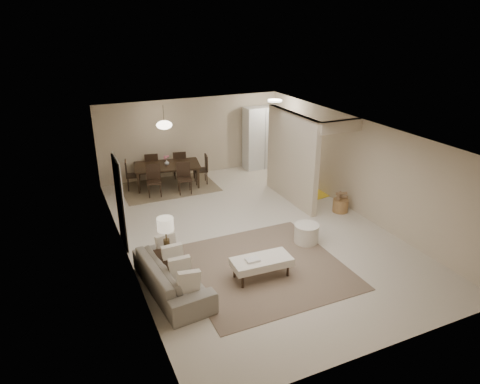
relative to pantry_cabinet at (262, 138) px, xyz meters
name	(u,v)px	position (x,y,z in m)	size (l,w,h in m)	color
floor	(252,230)	(-2.35, -4.15, -1.05)	(9.00, 9.00, 0.00)	beige
ceiling	(253,130)	(-2.35, -4.15, 1.45)	(9.00, 9.00, 0.00)	white
back_wall	(192,137)	(-2.35, 0.35, 0.20)	(6.00, 6.00, 0.00)	#C4B194
left_wall	(122,204)	(-5.35, -4.15, 0.20)	(9.00, 9.00, 0.00)	#C4B194
right_wall	(356,166)	(0.65, -4.15, 0.20)	(9.00, 9.00, 0.00)	#C4B194
partition	(291,158)	(-0.55, -2.90, 0.20)	(0.15, 2.50, 2.50)	#C4B194
doorway	(120,203)	(-5.32, -3.55, -0.03)	(0.04, 0.90, 2.04)	black
pantry_cabinet	(262,138)	(0.00, 0.00, 0.00)	(1.20, 0.55, 2.10)	silver
flush_light	(275,101)	(-0.05, -0.95, 1.41)	(0.44, 0.44, 0.05)	white
living_rug	(263,267)	(-2.86, -5.77, -1.04)	(3.20, 3.20, 0.01)	brown
sofa	(172,276)	(-4.80, -5.77, -0.73)	(0.86, 2.19, 0.64)	gray
ottoman_bench	(261,262)	(-3.06, -6.07, -0.71)	(1.22, 0.60, 0.43)	beige
side_table	(168,265)	(-4.75, -5.31, -0.77)	(0.50, 0.50, 0.55)	black
table_lamp	(165,227)	(-4.75, -5.31, 0.07)	(0.32, 0.32, 0.76)	#48381F
round_pouf	(306,234)	(-1.47, -5.22, -0.83)	(0.57, 0.57, 0.44)	beige
wicker_basket	(340,206)	(0.28, -4.15, -0.88)	(0.41, 0.41, 0.35)	olive
dining_rug	(168,186)	(-3.43, -0.45, -1.04)	(2.80, 2.10, 0.01)	#7C6C4D
dining_table	(168,176)	(-3.43, -0.45, -0.71)	(1.96, 1.09, 0.69)	black
dining_chairs	(167,172)	(-3.43, -0.45, -0.59)	(2.48, 1.97, 0.91)	black
vase	(167,163)	(-3.43, -0.45, -0.28)	(0.15, 0.15, 0.16)	silver
yellow_mat	(314,196)	(0.26, -2.95, -1.04)	(0.92, 0.56, 0.01)	yellow
pendant_light	(164,125)	(-3.43, -0.45, 0.87)	(0.46, 0.46, 0.71)	#48381F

